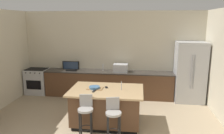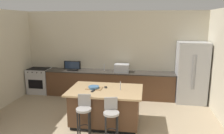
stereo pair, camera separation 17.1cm
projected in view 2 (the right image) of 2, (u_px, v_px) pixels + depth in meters
The scene contains 15 objects.
wall_back at pixel (113, 53), 7.64m from camera, with size 6.73×0.12×2.93m, color beige.
counter_back at pixel (109, 84), 7.50m from camera, with size 4.40×0.62×0.89m.
kitchen_island at pixel (106, 106), 5.48m from camera, with size 1.82×1.23×0.92m.
refrigerator at pixel (191, 73), 6.90m from camera, with size 0.92×0.79×1.94m.
range_oven at pixel (40, 81), 7.90m from camera, with size 0.77×0.63×0.91m.
microwave at pixel (122, 68), 7.31m from camera, with size 0.48×0.36×0.27m, color #B7BABF.
tv_monitor at pixel (72, 66), 7.52m from camera, with size 0.59×0.16×0.34m.
sink_faucet_back at pixel (104, 67), 7.51m from camera, with size 0.02×0.02×0.24m, color #B2B2B7.
sink_faucet_island at pixel (120, 86), 5.31m from camera, with size 0.02×0.02×0.22m, color #B2B2B7.
bar_stool_left at pixel (84, 113), 4.81m from camera, with size 0.34×0.36×0.98m.
bar_stool_right at pixel (111, 116), 4.64m from camera, with size 0.35×0.37×0.97m.
fruit_bowl at pixel (94, 87), 5.44m from camera, with size 0.27×0.27×0.06m, color #3F668C.
cell_phone at pixel (106, 87), 5.54m from camera, with size 0.07×0.15×0.01m, color black.
tv_remote at pixel (93, 91), 5.24m from camera, with size 0.04×0.17×0.02m, color black.
cutting_board at pixel (94, 88), 5.46m from camera, with size 0.39×0.27×0.02m, color #A87F51.
Camera 2 is at (1.15, -2.83, 2.58)m, focal length 34.69 mm.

